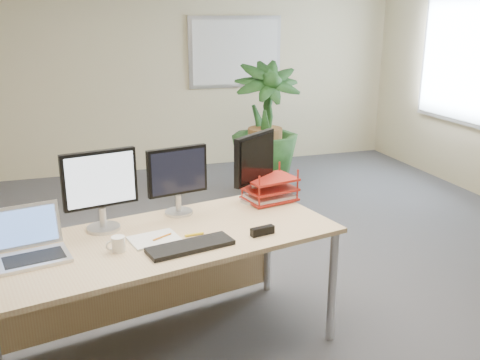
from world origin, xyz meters
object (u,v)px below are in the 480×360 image
object	(u,v)px
desk	(157,256)
monitor_right	(178,176)
monitor_left	(100,185)
laptop	(31,245)

from	to	relation	value
desk	monitor_right	distance (m)	0.52
monitor_left	laptop	xyz separation A→B (m)	(-0.40, -0.26, -0.22)
monitor_right	laptop	xyz separation A→B (m)	(-0.89, -0.39, -0.19)
desk	monitor_left	xyz separation A→B (m)	(-0.30, 0.11, 0.45)
monitor_left	laptop	bearing A→B (deg)	-146.66
monitor_left	monitor_right	distance (m)	0.51
desk	monitor_left	bearing A→B (deg)	160.27
desk	monitor_right	world-z (taller)	monitor_right
monitor_right	laptop	world-z (taller)	monitor_right
monitor_left	monitor_right	world-z (taller)	monitor_left
laptop	monitor_right	bearing A→B (deg)	23.78
desk	monitor_left	size ratio (longest dim) A/B	4.46
desk	monitor_right	size ratio (longest dim) A/B	4.91
monitor_right	laptop	bearing A→B (deg)	-156.22
desk	monitor_right	xyz separation A→B (m)	(0.19, 0.24, 0.42)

